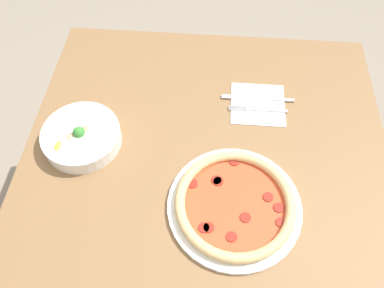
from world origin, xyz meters
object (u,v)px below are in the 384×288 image
(pizza, at_px, (235,204))
(fork, at_px, (259,110))
(bowl, at_px, (81,136))
(knife, at_px, (261,99))

(pizza, height_order, fork, pizza)
(bowl, bearing_deg, fork, -72.90)
(bowl, relative_size, knife, 0.98)
(bowl, bearing_deg, pizza, -111.28)
(pizza, bearing_deg, knife, -11.76)
(fork, bearing_deg, bowl, 17.06)
(pizza, relative_size, bowl, 1.56)
(pizza, relative_size, fork, 1.92)
(pizza, height_order, knife, pizza)
(bowl, height_order, knife, bowl)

